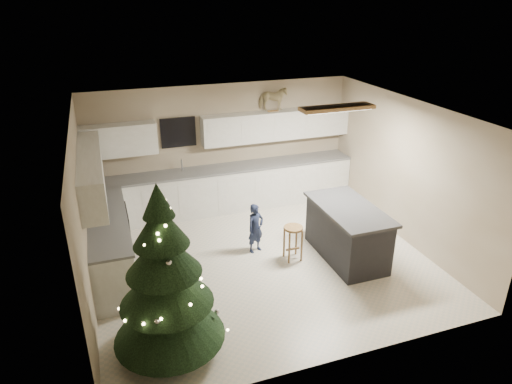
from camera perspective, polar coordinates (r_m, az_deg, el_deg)
ground_plane at (r=7.98m, az=0.84°, el=-8.55°), size 5.50×5.50×0.00m
room_shell at (r=7.21m, az=1.09°, el=3.34°), size 5.52×5.02×2.61m
cabinetry at (r=8.83m, az=-8.39°, el=0.09°), size 5.50×3.20×2.00m
island at (r=8.01m, az=11.30°, el=-4.94°), size 0.90×1.70×0.95m
bar_stool at (r=7.82m, az=4.67°, el=-5.37°), size 0.32×0.32×0.62m
christmas_tree at (r=5.78m, az=-11.21°, el=-11.56°), size 1.46×1.41×2.34m
toddler at (r=8.03m, az=-0.06°, el=-4.55°), size 0.39×0.32×0.91m
rocking_horse at (r=9.51m, az=2.14°, el=11.57°), size 0.63×0.43×0.50m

